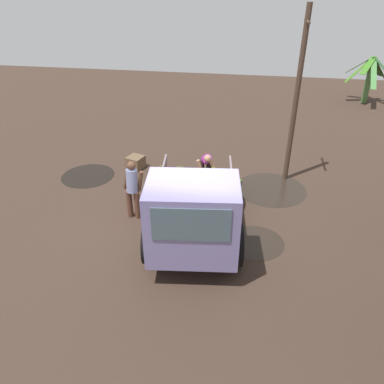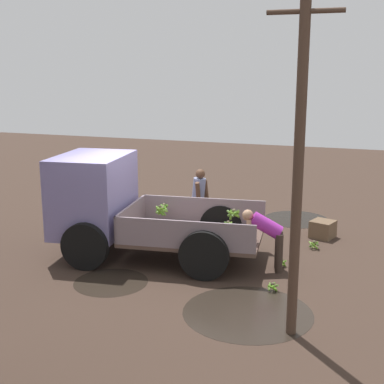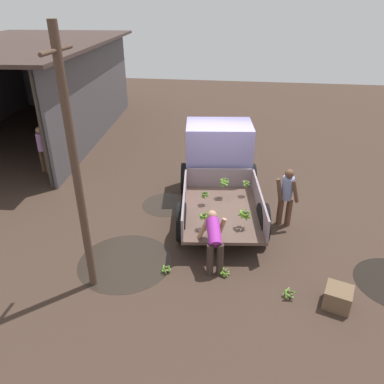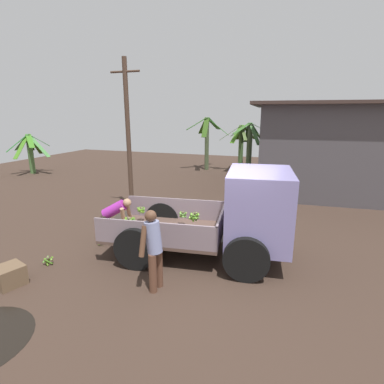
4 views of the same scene
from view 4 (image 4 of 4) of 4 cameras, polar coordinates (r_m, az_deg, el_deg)
ground at (r=7.56m, az=4.94°, el=-12.17°), size 36.00×36.00×0.00m
mud_patch_0 at (r=10.27m, az=-8.74°, el=-4.85°), size 2.18×2.18×0.01m
mud_patch_2 at (r=9.01m, az=5.99°, el=-7.61°), size 1.41×1.41×0.01m
cargo_truck at (r=7.14m, az=9.08°, el=-4.05°), size 4.55×2.64×2.17m
utility_pole at (r=10.51m, az=-12.04°, el=10.34°), size 1.05×0.16×5.17m
banana_palm_0 at (r=18.21m, az=10.86°, el=8.60°), size 2.26×2.29×2.91m
banana_palm_1 at (r=19.85m, az=-28.43°, el=6.73°), size 2.45×2.06×2.29m
banana_palm_2 at (r=18.67m, az=2.86°, el=9.63°), size 2.51×2.80×3.19m
banana_palm_3 at (r=18.30m, az=9.28°, el=8.55°), size 2.44×2.25×2.77m
person_foreground_visitor at (r=5.95m, az=-7.35°, el=-10.25°), size 0.39×0.64×1.65m
person_worker_loading at (r=8.33m, az=-14.63°, el=-4.38°), size 0.85×0.70×1.25m
person_bystander_near_shed at (r=13.02m, az=18.32°, el=2.79°), size 0.39×0.62×1.61m
banana_bunch_on_ground_0 at (r=7.88m, az=-25.69°, el=-11.59°), size 0.23×0.25×0.20m
banana_bunch_on_ground_1 at (r=8.49m, az=-16.95°, el=-8.97°), size 0.22×0.22×0.17m
banana_bunch_on_ground_2 at (r=9.52m, az=-12.76°, el=-6.04°), size 0.23×0.21×0.17m
wooden_crate_0 at (r=7.36m, az=-31.40°, el=-13.42°), size 0.64×0.64×0.42m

